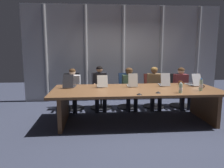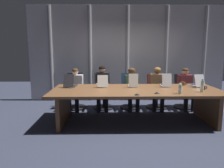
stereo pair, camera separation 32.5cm
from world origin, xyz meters
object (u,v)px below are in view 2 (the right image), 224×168
at_px(laptop_right_end, 196,84).
at_px(person_center, 132,86).
at_px(office_chair_center, 130,95).
at_px(conference_mic_left_side, 157,93).
at_px(person_left_end, 75,86).
at_px(laptop_left_end, 71,84).
at_px(laptop_left_mid, 103,84).
at_px(person_right_end, 186,86).
at_px(conference_mic_middle, 137,94).
at_px(laptop_center, 133,84).
at_px(water_bottle_primary, 180,89).
at_px(office_chair_left_end, 76,95).
at_px(person_right_mid, 157,86).
at_px(laptop_right_mid, 166,84).
at_px(office_chair_right_end, 184,95).
at_px(office_chair_right_mid, 156,95).
at_px(coffee_mug_near, 183,84).
at_px(water_bottle_secondary, 202,86).
at_px(person_left_mid, 102,85).
at_px(coffee_mug_far, 203,88).
at_px(office_chair_left_mid, 103,95).

distance_m(laptop_right_end, person_center, 1.63).
distance_m(office_chair_center, conference_mic_left_side, 1.80).
height_order(person_left_end, person_center, person_center).
xyz_separation_m(laptop_left_end, laptop_left_mid, (0.76, 0.00, -0.00)).
xyz_separation_m(person_right_end, conference_mic_middle, (-1.57, -1.68, 0.13)).
bearing_deg(laptop_left_end, laptop_left_mid, -83.35).
bearing_deg(person_center, laptop_center, -8.86).
bearing_deg(conference_mic_left_side, water_bottle_primary, -3.61).
xyz_separation_m(laptop_right_end, office_chair_left_end, (-3.04, 0.85, -0.45)).
bearing_deg(conference_mic_middle, person_right_mid, 64.98).
distance_m(laptop_left_end, laptop_right_end, 3.02).
bearing_deg(laptop_right_mid, office_chair_right_end, -37.23).
bearing_deg(laptop_right_end, office_chair_center, 54.83).
bearing_deg(person_center, laptop_right_mid, 43.94).
height_order(laptop_left_mid, office_chair_right_mid, laptop_left_mid).
bearing_deg(water_bottle_primary, coffee_mug_near, 67.77).
height_order(laptop_left_end, office_chair_right_mid, laptop_left_end).
height_order(office_chair_left_end, conference_mic_middle, office_chair_left_end).
bearing_deg(person_right_mid, laptop_left_end, -67.29).
bearing_deg(office_chair_left_end, laptop_left_mid, 32.02).
bearing_deg(person_right_mid, laptop_left_mid, -59.26).
distance_m(office_chair_left_end, person_center, 1.60).
bearing_deg(water_bottle_secondary, person_right_end, 82.85).
bearing_deg(person_right_end, person_left_mid, -92.98).
height_order(person_left_end, person_right_mid, person_right_mid).
bearing_deg(person_left_mid, office_chair_right_mid, 93.61).
bearing_deg(water_bottle_secondary, laptop_right_mid, 127.66).
height_order(person_center, person_right_mid, person_right_mid).
xyz_separation_m(laptop_left_end, conference_mic_middle, (1.45, -0.98, -0.04)).
relative_size(office_chair_center, conference_mic_middle, 8.79).
bearing_deg(laptop_left_mid, person_left_end, 46.09).
xyz_separation_m(laptop_right_end, person_right_end, (0.01, 0.68, -0.17)).
bearing_deg(office_chair_right_end, conference_mic_middle, -47.82).
height_order(water_bottle_primary, conference_mic_middle, water_bottle_primary).
distance_m(person_left_mid, conference_mic_middle, 1.84).
bearing_deg(laptop_left_end, coffee_mug_far, -91.42).
bearing_deg(person_left_mid, water_bottle_secondary, 54.02).
relative_size(water_bottle_primary, conference_mic_left_side, 1.98).
relative_size(laptop_center, laptop_right_mid, 0.90).
bearing_deg(conference_mic_left_side, person_center, 101.89).
height_order(laptop_left_end, laptop_center, laptop_center).
bearing_deg(office_chair_right_end, water_bottle_secondary, -14.07).
bearing_deg(conference_mic_left_side, office_chair_left_end, 137.77).
bearing_deg(person_left_end, laptop_left_end, 3.53).
distance_m(office_chair_left_mid, person_left_end, 0.83).
height_order(office_chair_left_mid, person_left_mid, person_left_mid).
xyz_separation_m(office_chair_center, person_right_mid, (0.72, -0.17, 0.29)).
bearing_deg(laptop_left_mid, office_chair_center, -42.22).
height_order(person_right_end, coffee_mug_near, person_right_end).
height_order(person_right_mid, coffee_mug_far, person_right_mid).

